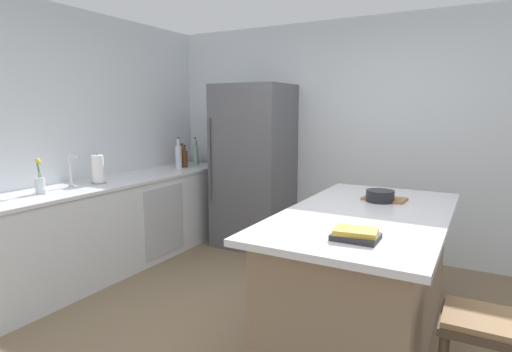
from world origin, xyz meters
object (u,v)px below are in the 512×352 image
object	(u,v)px
refrigerator	(254,166)
soda_bottle	(179,156)
mixing_bowl	(380,196)
paper_towel_roll	(98,170)
bar_stool	(479,337)
syrup_bottle	(185,159)
sink_faucet	(71,170)
whiskey_bottle	(182,157)
gin_bottle	(195,155)
cutting_board	(384,199)
cookbook_stack	(356,234)
vinegar_bottle	(196,155)
hot_sauce_bottle	(195,158)
kitchen_island	(364,277)
flower_vase	(40,182)

from	to	relation	value
refrigerator	soda_bottle	size ratio (longest dim) A/B	5.08
mixing_bowl	paper_towel_roll	bearing A→B (deg)	-171.55
bar_stool	syrup_bottle	xyz separation A→B (m)	(-3.28, 1.84, 0.50)
refrigerator	sink_faucet	size ratio (longest dim) A/B	6.34
whiskey_bottle	sink_faucet	bearing A→B (deg)	-88.83
gin_bottle	cutting_board	distance (m)	2.77
syrup_bottle	cookbook_stack	xyz separation A→B (m)	(2.67, -1.90, -0.06)
whiskey_bottle	cookbook_stack	xyz separation A→B (m)	(2.78, -1.98, -0.06)
vinegar_bottle	whiskey_bottle	xyz separation A→B (m)	(-0.01, -0.29, -0.01)
refrigerator	sink_faucet	world-z (taller)	refrigerator
hot_sauce_bottle	soda_bottle	size ratio (longest dim) A/B	0.61
syrup_bottle	cutting_board	world-z (taller)	syrup_bottle
cutting_board	soda_bottle	bearing A→B (deg)	164.15
hot_sauce_bottle	soda_bottle	xyz separation A→B (m)	(0.03, -0.37, 0.06)
kitchen_island	flower_vase	size ratio (longest dim) A/B	6.38
whiskey_bottle	soda_bottle	distance (m)	0.20
gin_bottle	cookbook_stack	xyz separation A→B (m)	(2.65, -2.09, -0.09)
mixing_bowl	cutting_board	distance (m)	0.08
bar_stool	vinegar_bottle	size ratio (longest dim) A/B	2.12
sink_faucet	vinegar_bottle	bearing A→B (deg)	90.82
paper_towel_roll	syrup_bottle	distance (m)	1.29
whiskey_bottle	cookbook_stack	world-z (taller)	whiskey_bottle
refrigerator	whiskey_bottle	bearing A→B (deg)	-171.77
gin_bottle	whiskey_bottle	xyz separation A→B (m)	(-0.13, -0.11, -0.03)
vinegar_bottle	syrup_bottle	xyz separation A→B (m)	(0.11, -0.37, -0.01)
kitchen_island	syrup_bottle	world-z (taller)	syrup_bottle
paper_towel_roll	refrigerator	bearing A→B (deg)	60.02
flower_vase	syrup_bottle	distance (m)	1.88
flower_vase	soda_bottle	distance (m)	1.79
sink_faucet	refrigerator	bearing A→B (deg)	62.22
refrigerator	cookbook_stack	distance (m)	2.79
kitchen_island	bar_stool	bearing A→B (deg)	-38.37
gin_bottle	soda_bottle	size ratio (longest dim) A/B	0.96
whiskey_bottle	mixing_bowl	distance (m)	2.86
cookbook_stack	mixing_bowl	world-z (taller)	mixing_bowl
bar_stool	whiskey_bottle	distance (m)	3.93
flower_vase	syrup_bottle	xyz separation A→B (m)	(0.04, 1.88, 0.01)
kitchen_island	whiskey_bottle	size ratio (longest dim) A/B	6.78
whiskey_bottle	cookbook_stack	size ratio (longest dim) A/B	1.19
kitchen_island	sink_faucet	distance (m)	2.73
refrigerator	cutting_board	size ratio (longest dim) A/B	5.91
flower_vase	paper_towel_roll	world-z (taller)	paper_towel_roll
sink_faucet	kitchen_island	bearing A→B (deg)	5.87
vinegar_bottle	soda_bottle	size ratio (longest dim) A/B	0.79
flower_vase	gin_bottle	distance (m)	2.07
vinegar_bottle	syrup_bottle	distance (m)	0.39
gin_bottle	syrup_bottle	bearing A→B (deg)	-95.13
hot_sauce_bottle	refrigerator	bearing A→B (deg)	-3.51
vinegar_bottle	cookbook_stack	size ratio (longest dim) A/B	1.24
paper_towel_roll	gin_bottle	xyz separation A→B (m)	(0.04, 1.48, 0.01)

